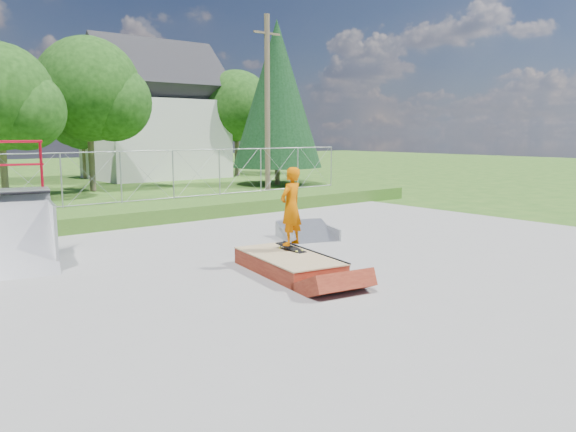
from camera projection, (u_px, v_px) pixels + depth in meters
name	position (u px, v px, depth m)	size (l,w,h in m)	color
ground	(332.00, 277.00, 11.48)	(120.00, 120.00, 0.00)	#2A5B1A
concrete_pad	(332.00, 276.00, 11.48)	(20.00, 16.00, 0.04)	gray
grass_berm	(135.00, 214.00, 18.71)	(24.00, 3.00, 0.50)	#2A5B1A
grind_box	(288.00, 264.00, 11.72)	(1.71, 2.83, 0.39)	maroon
flat_bank_ramp	(308.00, 232.00, 15.43)	(1.39, 1.48, 0.43)	#9EA1A6
skateboard	(291.00, 248.00, 12.16)	(0.22, 0.80, 0.02)	black
skater	(291.00, 210.00, 12.04)	(0.61, 0.40, 1.68)	#CD5F00
chain_link_fence	(121.00, 177.00, 19.30)	(20.00, 0.06, 1.80)	#999BA1
gable_house	(155.00, 119.00, 36.44)	(8.40, 6.08, 8.94)	silver
utility_pole	(267.00, 108.00, 24.77)	(0.24, 0.24, 8.00)	brown
tree_left_near	(6.00, 101.00, 23.39)	(4.76, 4.48, 6.65)	brown
tree_center	(95.00, 93.00, 27.66)	(5.44, 5.12, 7.60)	brown
tree_right_far	(241.00, 109.00, 37.98)	(5.10, 4.80, 7.12)	brown
tree_back_mid	(87.00, 121.00, 35.52)	(4.08, 3.84, 5.70)	brown
conifer_tree	(277.00, 94.00, 31.27)	(5.04, 5.04, 9.10)	brown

